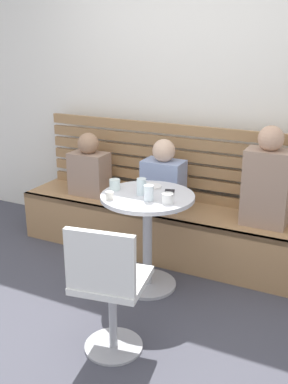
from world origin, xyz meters
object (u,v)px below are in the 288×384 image
Objects in this scene: person_child_middle at (89,168)px; cup_glass_short at (115,185)px; cup_ceramic_white at (168,198)px; cup_glass_tall at (141,187)px; booth_bench at (168,231)px; person_adult at (267,182)px; cup_espresso_small at (110,196)px; person_child_left at (163,178)px; white_chair at (108,286)px; cafe_table at (147,223)px; phone_on_table at (169,193)px; plate_small at (150,186)px; cup_water_clear at (149,193)px.

cup_glass_short is at bearing -43.40° from person_child_middle.
cup_glass_tall is at bearing 162.14° from cup_ceramic_white.
person_adult reaches higher than booth_bench.
cup_espresso_small is (0.66, -0.75, 0.08)m from person_child_middle.
cup_glass_short is (-0.14, -0.56, 0.09)m from person_child_left.
white_chair is at bearing -78.85° from person_child_left.
cafe_table is 1.27× the size of person_child_left.
phone_on_table is (0.17, 0.12, -0.06)m from cup_glass_tall.
cafe_table is at bearing 45.93° from cup_espresso_small.
cup_espresso_small is 0.21m from cup_glass_short.
cup_espresso_small is 0.33× the size of plate_small.
person_child_middle reaches higher than cup_glass_short.
white_chair is 5.00× the size of plate_small.
white_chair is 1.41m from person_child_left.
cup_glass_tall is (0.82, -0.57, 0.11)m from person_child_middle.
plate_small is at bearing 95.32° from cup_glass_tall.
person_adult is at bearing 29.42° from cup_glass_short.
booth_bench is 0.72m from phone_on_table.
person_adult is at bearing -0.01° from person_child_left.
person_adult is 1.19m from cup_espresso_small.
cup_ceramic_white is (1.05, -0.64, 0.09)m from person_child_middle.
cup_espresso_small is 0.40× the size of phone_on_table.
person_adult is 0.95m from cup_glass_tall.
cafe_table is 0.28m from phone_on_table.
cafe_table is (0.07, -0.56, 0.30)m from booth_bench.
booth_bench is 0.98m from person_adult.
booth_bench is 3.18× the size of white_chair.
person_child_middle reaches higher than cup_glass_tall.
cup_ceramic_white is at bearing -44.99° from plate_small.
phone_on_table is at bearing 15.48° from cup_glass_short.
person_adult is 6.99× the size of cup_water_clear.
person_child_middle reaches higher than phone_on_table.
person_child_middle is 0.82m from cup_glass_short.
phone_on_table is at bearing -66.24° from booth_bench.
phone_on_table is at bearing 38.66° from cafe_table.
person_child_middle is at bearing 144.48° from cup_water_clear.
white_chair is (0.22, -1.37, 0.24)m from booth_bench.
person_child_middle is at bearing 131.28° from cup_espresso_small.
person_child_left is 3.44× the size of plate_small.
booth_bench is 4.62× the size of person_child_left.
cup_espresso_small is (-0.12, -0.76, 0.55)m from booth_bench.
person_child_left is at bearing 105.46° from cup_water_clear.
cup_water_clear is 0.22m from phone_on_table.
cafe_table is 0.34m from cup_ceramic_white.
plate_small is at bearing 109.44° from cafe_table.
cup_glass_short is (-0.22, 0.01, -0.02)m from cup_glass_tall.
cup_ceramic_white is (0.32, -0.64, 0.08)m from person_child_left.
person_child_left reaches higher than cup_glass_tall.
cafe_table is 0.30m from cup_water_clear.
person_child_middle reaches higher than booth_bench.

